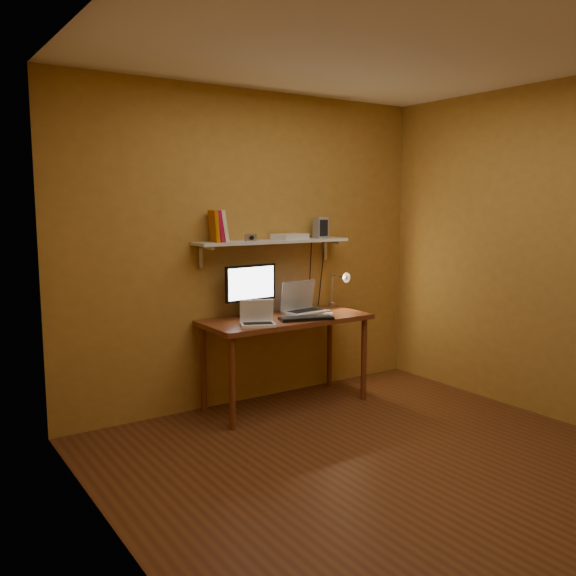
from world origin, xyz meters
TOP-DOWN VIEW (x-y plane):
  - room at (0.00, 0.00)m, footprint 3.44×3.24m
  - desk at (0.13, 1.28)m, footprint 1.40×0.60m
  - wall_shelf at (0.13, 1.47)m, footprint 1.40×0.25m
  - monitor at (-0.11, 1.44)m, footprint 0.48×0.22m
  - laptop at (0.38, 1.40)m, footprint 0.38×0.29m
  - netbook at (-0.23, 1.13)m, footprint 0.31×0.28m
  - keyboard at (0.20, 1.10)m, footprint 0.46×0.26m
  - mouse at (0.44, 1.11)m, footprint 0.11×0.08m
  - desk_lamp at (0.79, 1.41)m, footprint 0.09×0.23m
  - speaker_left at (-0.36, 1.48)m, footprint 0.12×0.12m
  - speaker_right at (0.62, 1.48)m, footprint 0.11×0.11m
  - books at (-0.38, 1.48)m, footprint 0.15×0.18m
  - shelf_camera at (-0.12, 1.42)m, footprint 0.10×0.05m
  - router at (0.30, 1.47)m, footprint 0.31×0.24m

SIDE VIEW (x-z plane):
  - desk at x=0.13m, z-range 0.29..1.04m
  - keyboard at x=0.20m, z-range 0.75..0.77m
  - mouse at x=0.44m, z-range 0.75..0.79m
  - netbook at x=-0.23m, z-range 0.71..0.90m
  - laptop at x=0.38m, z-range 0.69..0.95m
  - desk_lamp at x=0.79m, z-range 0.77..1.15m
  - monitor at x=-0.11m, z-range 0.78..1.21m
  - room at x=0.00m, z-range -0.02..2.62m
  - wall_shelf at x=0.13m, z-range 1.26..1.46m
  - router at x=0.30m, z-range 1.38..1.42m
  - shelf_camera at x=-0.12m, z-range 1.38..1.43m
  - speaker_left at x=-0.36m, z-range 1.38..1.55m
  - speaker_right at x=0.62m, z-range 1.38..1.56m
  - books at x=-0.38m, z-range 1.37..1.63m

